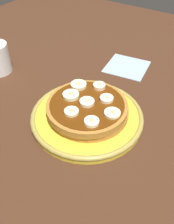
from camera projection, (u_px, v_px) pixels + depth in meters
ground_plane at (87, 125)px, 53.54cm from camera, size 140.00×140.00×3.00cm
plate at (87, 116)px, 51.84cm from camera, size 23.86×23.86×1.89cm
pancake_stack at (88, 109)px, 50.44cm from camera, size 17.77×17.14×3.05cm
banana_slice_0 at (86, 101)px, 49.47cm from camera, size 3.04×3.04×0.95cm
banana_slice_1 at (92, 122)px, 45.05cm from camera, size 2.85×2.85×0.92cm
banana_slice_2 at (107, 99)px, 50.05cm from camera, size 2.82×2.82×0.93cm
banana_slice_3 at (99, 86)px, 53.22cm from camera, size 2.72×2.72×1.04cm
banana_slice_4 at (70, 96)px, 50.68cm from camera, size 3.47×3.47×0.98cm
banana_slice_5 at (79, 85)px, 53.58cm from camera, size 3.51×3.51×0.94cm
banana_slice_6 at (71, 112)px, 47.17cm from camera, size 2.86×2.86×0.82cm
banana_slice_7 at (112, 113)px, 46.92cm from camera, size 3.20×3.20×0.74cm
napkin at (127, 66)px, 68.23cm from camera, size 12.39×12.39×0.30cm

